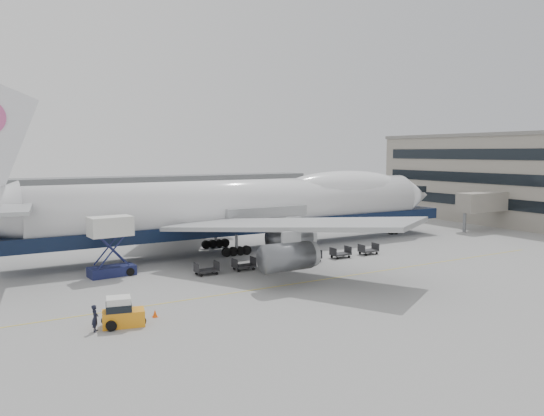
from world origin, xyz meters
TOP-DOWN VIEW (x-y plane):
  - ground at (0.00, 0.00)m, footprint 260.00×260.00m
  - apron_line at (0.00, -6.00)m, footprint 60.00×0.15m
  - hangar at (-10.00, 70.00)m, footprint 110.00×8.00m
  - airliner at (0.64, 12.00)m, footprint 67.00×55.30m
  - catering_truck at (-18.44, 6.09)m, footprint 4.61×3.37m
  - baggage_tug at (-21.67, -9.95)m, footprint 3.16×2.14m
  - ground_worker at (-23.55, -10.18)m, footprint 0.68×0.81m
  - traffic_cone at (-18.98, -9.15)m, footprint 0.39×0.39m
  - dolly_0 at (-10.10, 1.61)m, footprint 2.30×1.35m
  - dolly_1 at (-5.85, 1.61)m, footprint 2.30×1.35m
  - dolly_2 at (-1.61, 1.61)m, footprint 2.30×1.35m
  - dolly_3 at (2.64, 1.61)m, footprint 2.30×1.35m
  - dolly_4 at (6.88, 1.61)m, footprint 2.30×1.35m
  - dolly_5 at (11.13, 1.61)m, footprint 2.30×1.35m

SIDE VIEW (x-z plane):
  - ground at x=0.00m, z-range 0.00..0.00m
  - apron_line at x=0.00m, z-range 0.00..0.01m
  - traffic_cone at x=-18.98m, z-range -0.02..0.56m
  - dolly_0 at x=-10.10m, z-range -0.12..1.18m
  - dolly_1 at x=-5.85m, z-range -0.12..1.18m
  - dolly_2 at x=-1.61m, z-range -0.12..1.18m
  - dolly_3 at x=2.64m, z-range -0.12..1.18m
  - dolly_4 at x=6.88m, z-range -0.12..1.18m
  - dolly_5 at x=11.13m, z-range -0.12..1.18m
  - baggage_tug at x=-21.67m, z-range -0.12..2.00m
  - ground_worker at x=-23.55m, z-range 0.00..1.88m
  - catering_truck at x=-18.44m, z-range 0.43..6.41m
  - hangar at x=-10.00m, z-range 0.00..7.00m
  - airliner at x=0.64m, z-range -4.37..15.61m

